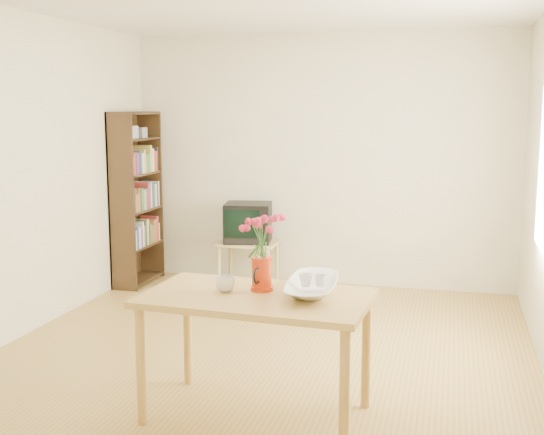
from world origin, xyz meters
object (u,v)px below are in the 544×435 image
(table, at_px, (256,309))
(television, at_px, (248,222))
(bowl, at_px, (312,258))
(pitcher, at_px, (262,275))
(mug, at_px, (225,284))

(table, xyz_separation_m, television, (-0.95, 2.97, 0.01))
(bowl, bearing_deg, table, -154.18)
(television, bearing_deg, pitcher, -81.68)
(bowl, distance_m, television, 3.10)
(mug, bearing_deg, pitcher, -164.62)
(mug, xyz_separation_m, television, (-0.74, 2.94, -0.13))
(table, height_order, pitcher, pitcher)
(pitcher, relative_size, television, 0.40)
(mug, height_order, bowl, bowl)
(table, height_order, mug, mug)
(table, bearing_deg, pitcher, 91.43)
(pitcher, bearing_deg, television, 114.20)
(mug, relative_size, television, 0.22)
(pitcher, distance_m, bowl, 0.32)
(television, bearing_deg, mug, -85.83)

